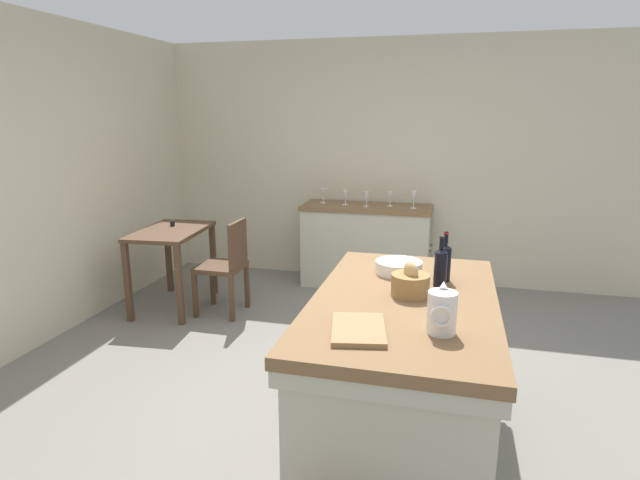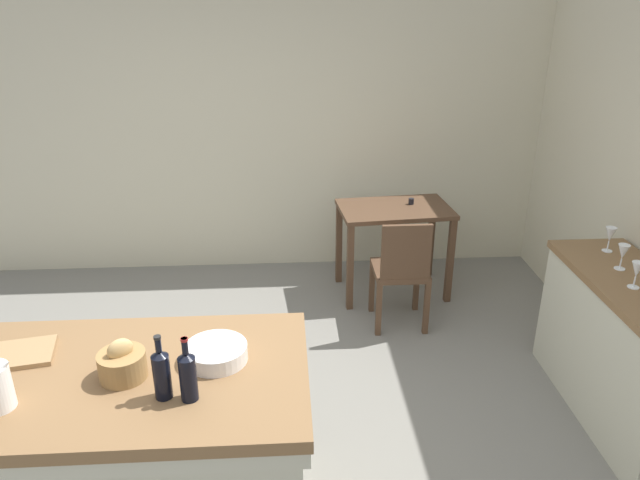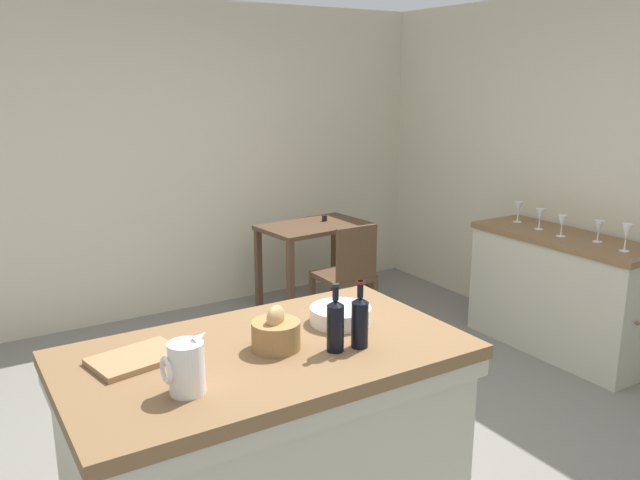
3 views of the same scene
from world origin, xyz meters
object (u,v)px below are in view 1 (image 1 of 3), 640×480
(wash_bowl, at_px, (399,267))
(cutting_board, at_px, (358,329))
(bread_basket, at_px, (410,283))
(wine_glass_far_right, at_px, (323,193))
(wine_bottle_amber, at_px, (440,266))
(wine_glass_left, at_px, (390,196))
(pitcher, at_px, (442,312))
(wooden_chair, at_px, (226,264))
(side_cabinet, at_px, (366,246))
(wine_bottle_dark, at_px, (445,261))
(writing_desk, at_px, (172,242))
(wine_glass_far_left, at_px, (414,196))
(wine_glass_right, at_px, (345,195))
(island_table, at_px, (402,368))
(wine_glass_middle, at_px, (367,196))

(wash_bowl, bearing_deg, cutting_board, 175.00)
(bread_basket, bearing_deg, wine_glass_far_right, 22.96)
(wine_bottle_amber, height_order, wine_glass_left, wine_bottle_amber)
(pitcher, bearing_deg, cutting_board, 102.76)
(wooden_chair, xyz_separation_m, cutting_board, (-2.11, -1.61, 0.42))
(side_cabinet, xyz_separation_m, wine_bottle_dark, (-2.41, -0.85, 0.56))
(bread_basket, height_order, wine_glass_left, bread_basket)
(writing_desk, xyz_separation_m, wine_glass_left, (1.12, -1.92, 0.34))
(wine_glass_far_left, bearing_deg, wine_bottle_dark, -171.34)
(pitcher, relative_size, wash_bowl, 0.83)
(wash_bowl, relative_size, wine_glass_far_left, 1.53)
(wine_glass_right, bearing_deg, wine_bottle_amber, -157.07)
(island_table, distance_m, wine_glass_right, 2.92)
(wine_bottle_amber, bearing_deg, wine_glass_far_right, 27.21)
(cutting_board, xyz_separation_m, wine_bottle_amber, (0.73, -0.33, 0.11))
(wine_glass_left, bearing_deg, pitcher, -169.03)
(wooden_chair, xyz_separation_m, wine_bottle_amber, (-1.38, -1.94, 0.53))
(island_table, bearing_deg, side_cabinet, 13.45)
(side_cabinet, xyz_separation_m, wine_glass_far_left, (-0.04, -0.49, 0.57))
(wine_bottle_dark, relative_size, wine_glass_far_right, 1.79)
(island_table, bearing_deg, wash_bowl, 10.33)
(side_cabinet, height_order, pitcher, pitcher)
(pitcher, height_order, wine_glass_far_right, pitcher)
(wash_bowl, xyz_separation_m, wine_bottle_amber, (-0.19, -0.25, 0.08))
(cutting_board, distance_m, wine_glass_far_left, 3.20)
(wooden_chair, relative_size, wine_glass_middle, 5.73)
(wooden_chair, distance_m, wine_glass_far_right, 1.43)
(wine_bottle_dark, bearing_deg, wine_glass_left, 14.12)
(cutting_board, distance_m, wine_glass_middle, 3.23)
(cutting_board, bearing_deg, wine_glass_far_left, 0.19)
(wine_bottle_amber, relative_size, wine_glass_left, 1.92)
(island_table, xyz_separation_m, wash_bowl, (0.42, 0.08, 0.45))
(island_table, relative_size, wash_bowl, 5.92)
(side_cabinet, xyz_separation_m, wine_glass_middle, (-0.06, -0.00, 0.54))
(wine_bottle_amber, height_order, wine_glass_middle, wine_bottle_amber)
(writing_desk, distance_m, wine_glass_far_right, 1.69)
(bread_basket, relative_size, wine_glass_left, 1.35)
(wine_glass_right, xyz_separation_m, wine_glass_far_right, (0.05, 0.26, 0.00))
(bread_basket, bearing_deg, side_cabinet, 14.10)
(side_cabinet, height_order, wine_glass_middle, wine_glass_middle)
(wine_glass_far_right, bearing_deg, wine_bottle_amber, -152.79)
(wine_glass_left, bearing_deg, wash_bowl, -171.71)
(wine_glass_far_right, bearing_deg, bread_basket, -157.04)
(writing_desk, relative_size, cutting_board, 2.76)
(wash_bowl, xyz_separation_m, wine_glass_right, (2.31, 0.81, 0.06))
(cutting_board, bearing_deg, side_cabinet, 8.75)
(wine_glass_far_left, relative_size, wine_glass_far_right, 1.15)
(writing_desk, height_order, wine_glass_right, wine_glass_right)
(pitcher, distance_m, wine_bottle_amber, 0.65)
(wooden_chair, relative_size, wine_bottle_amber, 3.06)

